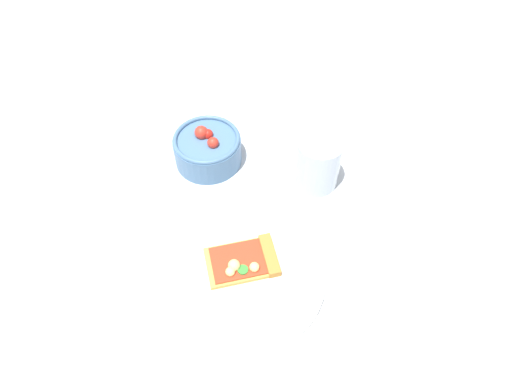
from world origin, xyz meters
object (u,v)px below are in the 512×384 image
Objects in this scene: plate at (244,276)px; salad_bowl at (208,148)px; pizza_slice_main at (246,261)px; soda_glass at (317,164)px.

salad_bowl reaches higher than plate.
pizza_slice_main is (0.01, 0.02, 0.01)m from plate.
plate is 2.51× the size of soda_glass.
soda_glass is (0.18, -0.10, 0.02)m from salad_bowl.
soda_glass is (0.17, 0.15, 0.03)m from pizza_slice_main.
salad_bowl is at bearing 150.78° from soda_glass.
soda_glass is (0.18, 0.17, 0.04)m from plate.
soda_glass reaches higher than plate.
salad_bowl reaches higher than pizza_slice_main.
salad_bowl is 1.24× the size of soda_glass.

